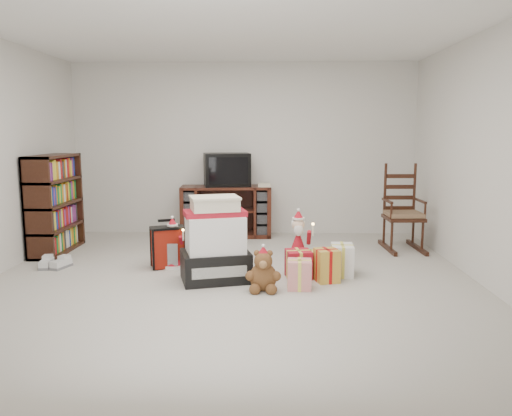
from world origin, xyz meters
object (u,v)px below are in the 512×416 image
(teddy_bear, at_px, (263,273))
(mrs_claus_figurine, at_px, (173,248))
(santa_figurine, at_px, (298,244))
(gift_cluster, at_px, (315,265))
(red_suitcase, at_px, (168,247))
(crt_television, at_px, (227,170))
(tv_stand, at_px, (226,211))
(sneaker_pair, at_px, (54,264))
(gift_pile, at_px, (215,245))
(bookshelf, at_px, (55,206))
(rocking_chair, at_px, (402,219))

(teddy_bear, bearing_deg, mrs_claus_figurine, 141.84)
(santa_figurine, bearing_deg, gift_cluster, -72.26)
(red_suitcase, xyz_separation_m, crt_television, (0.51, 1.73, 0.73))
(red_suitcase, height_order, santa_figurine, santa_figurine)
(tv_stand, relative_size, gift_cluster, 1.44)
(santa_figurine, distance_m, sneaker_pair, 2.75)
(gift_pile, bearing_deg, bookshelf, 135.40)
(gift_pile, bearing_deg, santa_figurine, 18.07)
(bookshelf, distance_m, red_suitcase, 1.75)
(bookshelf, distance_m, santa_figurine, 3.09)
(santa_figurine, xyz_separation_m, mrs_claus_figurine, (-1.40, -0.10, -0.03))
(rocking_chair, distance_m, gift_cluster, 1.86)
(santa_figurine, bearing_deg, mrs_claus_figurine, -175.90)
(red_suitcase, height_order, crt_television, crt_television)
(gift_pile, bearing_deg, gift_cluster, -9.75)
(santa_figurine, bearing_deg, sneaker_pair, -176.53)
(red_suitcase, relative_size, santa_figurine, 0.84)
(teddy_bear, bearing_deg, gift_pile, 147.17)
(rocking_chair, distance_m, mrs_claus_figurine, 2.97)
(bookshelf, height_order, gift_cluster, bookshelf)
(bookshelf, distance_m, rocking_chair, 4.42)
(santa_figurine, distance_m, mrs_claus_figurine, 1.41)
(bookshelf, height_order, rocking_chair, bookshelf)
(sneaker_pair, height_order, crt_television, crt_television)
(gift_pile, distance_m, red_suitcase, 0.76)
(gift_pile, relative_size, crt_television, 1.19)
(tv_stand, relative_size, mrs_claus_figurine, 2.30)
(teddy_bear, relative_size, sneaker_pair, 1.17)
(gift_pile, distance_m, santa_figurine, 1.06)
(rocking_chair, height_order, santa_figurine, rocking_chair)
(crt_television, bearing_deg, gift_cluster, -73.14)
(rocking_chair, bearing_deg, mrs_claus_figurine, -163.45)
(santa_figurine, height_order, mrs_claus_figurine, santa_figurine)
(gift_pile, xyz_separation_m, gift_cluster, (1.03, 0.11, -0.23))
(teddy_bear, distance_m, mrs_claus_figurine, 1.30)
(rocking_chair, relative_size, red_suitcase, 2.11)
(red_suitcase, relative_size, sneaker_pair, 1.62)
(bookshelf, xyz_separation_m, red_suitcase, (1.56, -0.71, -0.36))
(red_suitcase, height_order, teddy_bear, red_suitcase)
(bookshelf, xyz_separation_m, teddy_bear, (2.63, -1.50, -0.42))
(gift_cluster, bearing_deg, sneaker_pair, 173.85)
(mrs_claus_figurine, relative_size, gift_cluster, 0.63)
(mrs_claus_figurine, height_order, gift_cluster, mrs_claus_figurine)
(bookshelf, relative_size, rocking_chair, 1.07)
(red_suitcase, xyz_separation_m, santa_figurine, (1.45, 0.11, 0.01))
(santa_figurine, bearing_deg, red_suitcase, -175.58)
(gift_pile, xyz_separation_m, crt_television, (-0.07, 2.20, 0.60))
(crt_television, bearing_deg, sneaker_pair, -145.95)
(tv_stand, height_order, gift_cluster, tv_stand)
(tv_stand, bearing_deg, rocking_chair, -20.37)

